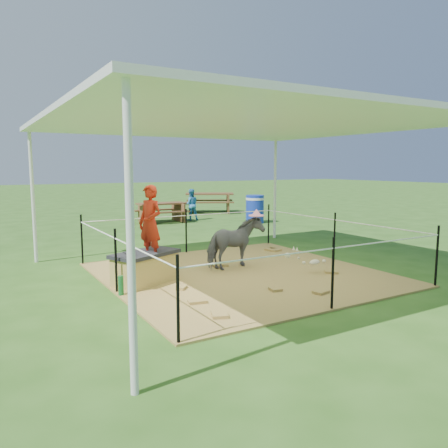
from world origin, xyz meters
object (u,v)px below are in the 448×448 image
trash_barrel (255,209)px  distant_person (191,205)px  foal (314,261)px  picnic_table_far (210,203)px  pony (235,243)px  green_bottle (121,285)px  picnic_table_near (161,213)px  straw_bale (145,269)px  woman (150,217)px

trash_barrel → distant_person: (-1.56, 1.79, 0.09)m
foal → picnic_table_far: bearing=57.5°
foal → pony: bearing=120.5°
picnic_table_far → distant_person: 2.74m
green_bottle → picnic_table_far: (6.90, 9.90, 0.24)m
foal → distant_person: 8.50m
picnic_table_near → picnic_table_far: 3.64m
distant_person → picnic_table_near: bearing=14.9°
straw_bale → pony: (1.82, 0.16, 0.25)m
straw_bale → foal: size_ratio=1.31×
straw_bale → woman: (0.10, 0.00, 0.85)m
trash_barrel → pony: bearing=-127.6°
distant_person → foal: bearing=92.2°
straw_bale → woman: 0.86m
straw_bale → green_bottle: size_ratio=3.60×
foal → picnic_table_far: 10.92m
straw_bale → foal: 2.98m
woman → pony: bearing=71.4°
woman → picnic_table_near: bearing=132.5°
green_bottle → trash_barrel: 9.00m
straw_bale → picnic_table_far: picnic_table_far is taller
green_bottle → foal: size_ratio=0.36×
green_bottle → straw_bale: bearing=39.3°
green_bottle → trash_barrel: trash_barrel is taller
green_bottle → picnic_table_near: size_ratio=0.18×
distant_person → green_bottle: bearing=70.8°
foal → distant_person: (1.65, 8.34, 0.31)m
pony → picnic_table_near: bearing=-22.6°
picnic_table_near → distant_person: size_ratio=1.45×
picnic_table_near → green_bottle: bearing=-114.4°
woman → pony: size_ratio=1.10×
trash_barrel → distant_person: 2.38m
pony → distant_person: bearing=-30.9°
straw_bale → green_bottle: (-0.55, -0.45, -0.09)m
straw_bale → distant_person: distant_person is taller
picnic_table_near → straw_bale: bearing=-112.4°
woman → picnic_table_near: woman is taller
straw_bale → pony: pony is taller
green_bottle → pony: 2.47m
picnic_table_near → distant_person: distant_person is taller
picnic_table_far → distant_person: size_ratio=1.75×
trash_barrel → woman: bearing=-136.4°
pony → picnic_table_near: (1.52, 7.26, -0.17)m
woman → picnic_table_near: (3.24, 7.42, -0.77)m
pony → foal: (1.02, -1.05, -0.26)m
trash_barrel → green_bottle: bearing=-137.2°
straw_bale → woman: size_ratio=0.83×
picnic_table_far → green_bottle: bearing=-96.7°
foal → trash_barrel: size_ratio=0.83×
picnic_table_far → distant_person: (-1.86, -2.01, 0.15)m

